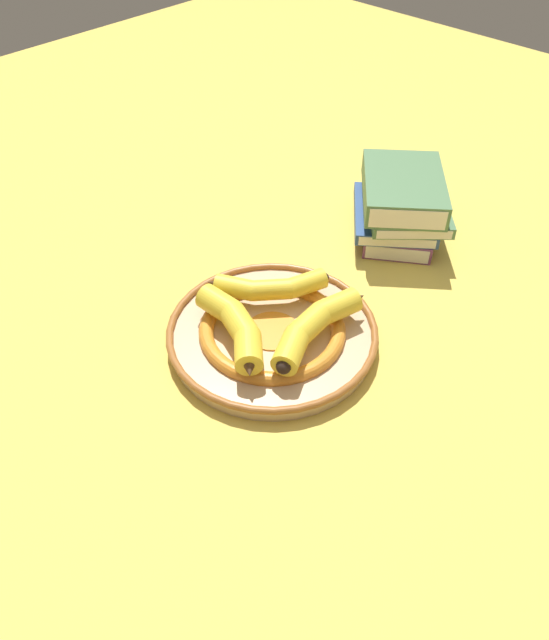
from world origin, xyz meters
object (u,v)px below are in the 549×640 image
decorative_bowl (274,331)px  banana_a (236,327)px  book_stack (401,205)px  banana_b (269,287)px  banana_c (315,325)px

decorative_bowl → banana_a: banana_a is taller
banana_a → book_stack: 0.42m
banana_b → book_stack: size_ratio=0.62×
banana_b → banana_c: banana_c is taller
banana_c → banana_a: bearing=-49.1°
banana_b → banana_c: 0.11m
banana_b → book_stack: 0.32m
banana_c → book_stack: size_ratio=0.84×
banana_b → book_stack: book_stack is taller
banana_a → banana_c: size_ratio=0.91×
decorative_bowl → book_stack: book_stack is taller
decorative_bowl → banana_c: banana_c is taller
banana_b → banana_c: (0.11, -0.02, 0.00)m
banana_c → book_stack: 0.35m
banana_a → book_stack: bearing=-68.5°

